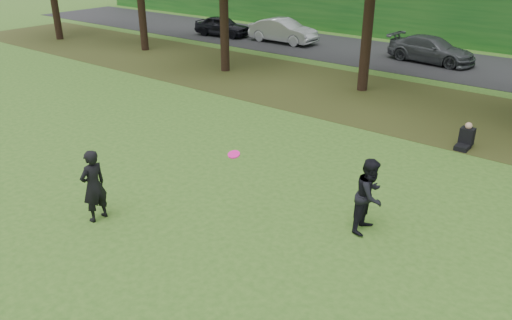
{
  "coord_description": "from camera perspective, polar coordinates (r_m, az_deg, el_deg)",
  "views": [
    {
      "loc": [
        6.38,
        -5.7,
        6.23
      ],
      "look_at": [
        -0.32,
        2.88,
        1.3
      ],
      "focal_mm": 35.0,
      "sensor_mm": 36.0,
      "label": 1
    }
  ],
  "objects": [
    {
      "name": "ground",
      "position": [
        10.58,
        -8.47,
        -12.02
      ],
      "size": [
        120.0,
        120.0,
        0.0
      ],
      "primitive_type": "plane",
      "color": "#315B1C",
      "rests_on": "ground"
    },
    {
      "name": "leaf_litter",
      "position": [
        20.71,
        18.3,
        5.62
      ],
      "size": [
        60.0,
        7.0,
        0.01
      ],
      "primitive_type": "cube",
      "color": "#3D3215",
      "rests_on": "ground"
    },
    {
      "name": "street",
      "position": [
        28.15,
        24.23,
        9.48
      ],
      "size": [
        70.0,
        7.0,
        0.02
      ],
      "primitive_type": "cube",
      "color": "black",
      "rests_on": "ground"
    },
    {
      "name": "player_left",
      "position": [
        12.23,
        -18.07,
        -2.82
      ],
      "size": [
        0.44,
        0.66,
        1.78
      ],
      "primitive_type": "imported",
      "rotation": [
        0.0,
        0.0,
        -1.55
      ],
      "color": "black",
      "rests_on": "ground"
    },
    {
      "name": "player_right",
      "position": [
        11.51,
        12.88,
        -3.97
      ],
      "size": [
        0.7,
        0.88,
        1.77
      ],
      "primitive_type": "imported",
      "rotation": [
        0.0,
        0.0,
        1.6
      ],
      "color": "black",
      "rests_on": "ground"
    },
    {
      "name": "parked_cars",
      "position": [
        27.19,
        24.26,
        10.58
      ],
      "size": [
        35.82,
        3.56,
        1.51
      ],
      "color": "black",
      "rests_on": "street"
    },
    {
      "name": "frisbee",
      "position": [
        10.84,
        -2.55,
        0.65
      ],
      "size": [
        0.3,
        0.3,
        0.11
      ],
      "color": "#FF1597",
      "rests_on": "ground"
    },
    {
      "name": "seated_person",
      "position": [
        17.23,
        22.85,
        2.28
      ],
      "size": [
        0.42,
        0.73,
        0.83
      ],
      "rotation": [
        0.0,
        0.0,
        -0.0
      ],
      "color": "black",
      "rests_on": "ground"
    }
  ]
}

